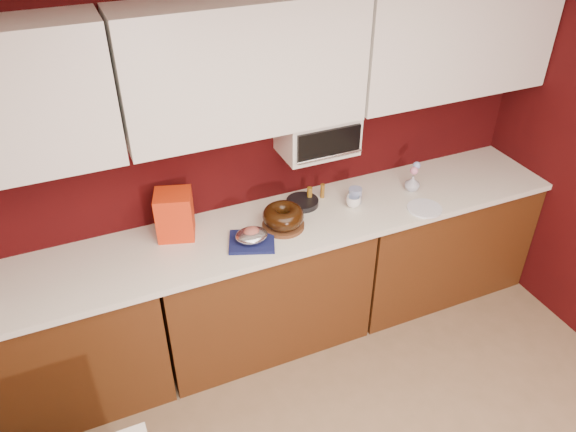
# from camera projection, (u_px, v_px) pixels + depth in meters

# --- Properties ---
(wall_back) EXTENTS (4.00, 0.02, 2.50)m
(wall_back) POSITION_uv_depth(u_px,v_px,m) (239.00, 155.00, 3.39)
(wall_back) COLOR #390708
(wall_back) RESTS_ON floor
(base_cabinet_left) EXTENTS (1.31, 0.58, 0.86)m
(base_cabinet_left) POSITION_uv_depth(u_px,v_px,m) (43.00, 351.00, 3.18)
(base_cabinet_left) COLOR #4F280F
(base_cabinet_left) RESTS_ON floor
(base_cabinet_center) EXTENTS (1.31, 0.58, 0.86)m
(base_cabinet_center) POSITION_uv_depth(u_px,v_px,m) (261.00, 288.00, 3.62)
(base_cabinet_center) COLOR #4F280F
(base_cabinet_center) RESTS_ON floor
(base_cabinet_right) EXTENTS (1.31, 0.58, 0.86)m
(base_cabinet_right) POSITION_uv_depth(u_px,v_px,m) (433.00, 239.00, 4.06)
(base_cabinet_right) COLOR #4F280F
(base_cabinet_right) RESTS_ON floor
(countertop) EXTENTS (4.00, 0.62, 0.04)m
(countertop) POSITION_uv_depth(u_px,v_px,m) (259.00, 232.00, 3.37)
(countertop) COLOR white
(countertop) RESTS_ON base_cabinet_center
(upper_cabinet_center) EXTENTS (1.31, 0.33, 0.70)m
(upper_cabinet_center) POSITION_uv_depth(u_px,v_px,m) (244.00, 67.00, 2.93)
(upper_cabinet_center) COLOR white
(upper_cabinet_center) RESTS_ON wall_back
(upper_cabinet_right) EXTENTS (1.31, 0.33, 0.70)m
(upper_cabinet_right) POSITION_uv_depth(u_px,v_px,m) (453.00, 36.00, 3.37)
(upper_cabinet_right) COLOR white
(upper_cabinet_right) RESTS_ON wall_back
(toaster_oven) EXTENTS (0.45, 0.30, 0.25)m
(toaster_oven) POSITION_uv_depth(u_px,v_px,m) (317.00, 133.00, 3.36)
(toaster_oven) COLOR white
(toaster_oven) RESTS_ON upper_cabinet_center
(toaster_oven_door) EXTENTS (0.40, 0.02, 0.18)m
(toaster_oven_door) POSITION_uv_depth(u_px,v_px,m) (329.00, 144.00, 3.24)
(toaster_oven_door) COLOR black
(toaster_oven_door) RESTS_ON toaster_oven
(toaster_oven_handle) EXTENTS (0.42, 0.02, 0.02)m
(toaster_oven_handle) POSITION_uv_depth(u_px,v_px,m) (330.00, 157.00, 3.27)
(toaster_oven_handle) COLOR silver
(toaster_oven_handle) RESTS_ON toaster_oven
(cake_base) EXTENTS (0.31, 0.31, 0.02)m
(cake_base) POSITION_uv_depth(u_px,v_px,m) (283.00, 225.00, 3.37)
(cake_base) COLOR brown
(cake_base) RESTS_ON countertop
(bundt_cake) EXTENTS (0.28, 0.28, 0.10)m
(bundt_cake) POSITION_uv_depth(u_px,v_px,m) (283.00, 216.00, 3.33)
(bundt_cake) COLOR black
(bundt_cake) RESTS_ON cake_base
(navy_towel) EXTENTS (0.32, 0.30, 0.02)m
(navy_towel) POSITION_uv_depth(u_px,v_px,m) (252.00, 242.00, 3.24)
(navy_towel) COLOR #141A4D
(navy_towel) RESTS_ON countertop
(foil_ham_nest) EXTENTS (0.20, 0.18, 0.07)m
(foil_ham_nest) POSITION_uv_depth(u_px,v_px,m) (252.00, 235.00, 3.21)
(foil_ham_nest) COLOR silver
(foil_ham_nest) RESTS_ON navy_towel
(roasted_ham) EXTENTS (0.11, 0.10, 0.06)m
(roasted_ham) POSITION_uv_depth(u_px,v_px,m) (251.00, 232.00, 3.20)
(roasted_ham) COLOR #A3564A
(roasted_ham) RESTS_ON foil_ham_nest
(pandoro_box) EXTENTS (0.25, 0.24, 0.28)m
(pandoro_box) POSITION_uv_depth(u_px,v_px,m) (175.00, 215.00, 3.23)
(pandoro_box) COLOR red
(pandoro_box) RESTS_ON countertop
(dark_pan) EXTENTS (0.27, 0.27, 0.04)m
(dark_pan) POSITION_uv_depth(u_px,v_px,m) (302.00, 202.00, 3.57)
(dark_pan) COLOR black
(dark_pan) RESTS_ON countertop
(coffee_mug) EXTENTS (0.11, 0.11, 0.09)m
(coffee_mug) POSITION_uv_depth(u_px,v_px,m) (353.00, 200.00, 3.54)
(coffee_mug) COLOR white
(coffee_mug) RESTS_ON countertop
(blue_jar) EXTENTS (0.09, 0.09, 0.10)m
(blue_jar) POSITION_uv_depth(u_px,v_px,m) (355.00, 195.00, 3.57)
(blue_jar) COLOR #1B3C95
(blue_jar) RESTS_ON countertop
(flower_vase) EXTENTS (0.10, 0.10, 0.12)m
(flower_vase) POSITION_uv_depth(u_px,v_px,m) (412.00, 182.00, 3.69)
(flower_vase) COLOR #AAAEC1
(flower_vase) RESTS_ON countertop
(flower_pink) EXTENTS (0.05, 0.05, 0.05)m
(flower_pink) POSITION_uv_depth(u_px,v_px,m) (414.00, 171.00, 3.64)
(flower_pink) COLOR pink
(flower_pink) RESTS_ON flower_vase
(flower_blue) EXTENTS (0.05, 0.05, 0.05)m
(flower_blue) POSITION_uv_depth(u_px,v_px,m) (417.00, 165.00, 3.65)
(flower_blue) COLOR #8FA5E5
(flower_blue) RESTS_ON flower_vase
(china_plate) EXTENTS (0.28, 0.28, 0.01)m
(china_plate) POSITION_uv_depth(u_px,v_px,m) (425.00, 208.00, 3.53)
(china_plate) COLOR white
(china_plate) RESTS_ON countertop
(amber_bottle) EXTENTS (0.04, 0.04, 0.10)m
(amber_bottle) POSITION_uv_depth(u_px,v_px,m) (310.00, 194.00, 3.58)
(amber_bottle) COLOR brown
(amber_bottle) RESTS_ON countertop
(amber_bottle_tall) EXTENTS (0.03, 0.03, 0.10)m
(amber_bottle_tall) POSITION_uv_depth(u_px,v_px,m) (322.00, 191.00, 3.62)
(amber_bottle_tall) COLOR brown
(amber_bottle_tall) RESTS_ON countertop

